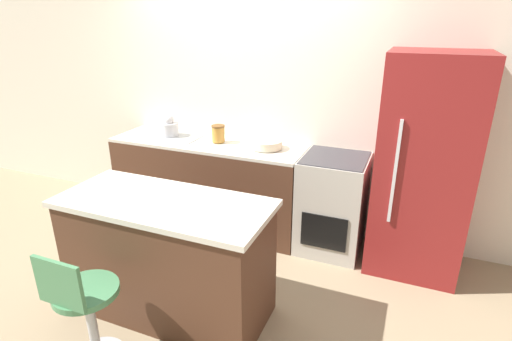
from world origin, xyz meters
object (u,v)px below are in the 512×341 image
at_px(refrigerator, 423,168).
at_px(mixing_bowl, 267,144).
at_px(oven_range, 332,204).
at_px(stool_chair, 86,312).
at_px(kettle, 170,128).

distance_m(refrigerator, mixing_bowl, 1.38).
distance_m(oven_range, stool_chair, 2.22).
relative_size(oven_range, mixing_bowl, 3.10).
xyz_separation_m(stool_chair, kettle, (-0.66, 1.97, 0.59)).
height_order(refrigerator, kettle, refrigerator).
bearing_deg(kettle, stool_chair, -71.46).
relative_size(refrigerator, kettle, 8.39).
bearing_deg(mixing_bowl, refrigerator, -1.58).
bearing_deg(kettle, refrigerator, -0.89).
height_order(kettle, mixing_bowl, kettle).
bearing_deg(oven_range, stool_chair, -119.04).
bearing_deg(stool_chair, oven_range, 60.96).
xyz_separation_m(refrigerator, stool_chair, (-1.80, -1.93, -0.51)).
bearing_deg(stool_chair, kettle, 108.54).
bearing_deg(oven_range, mixing_bowl, 177.95).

